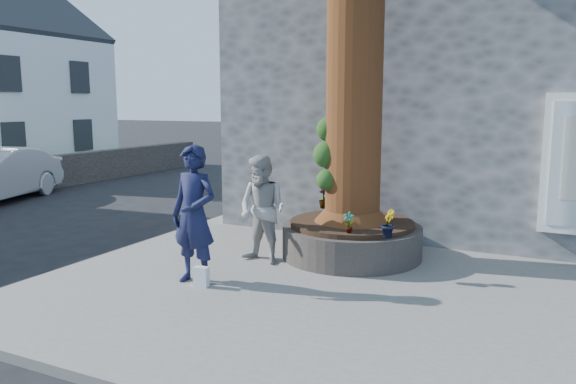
% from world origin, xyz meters
% --- Properties ---
extents(ground, '(120.00, 120.00, 0.00)m').
position_xyz_m(ground, '(0.00, 0.00, 0.00)').
color(ground, black).
rests_on(ground, ground).
extents(pavement, '(9.00, 8.00, 0.12)m').
position_xyz_m(pavement, '(1.50, 1.00, 0.06)').
color(pavement, slate).
rests_on(pavement, ground).
extents(yellow_line, '(0.10, 30.00, 0.01)m').
position_xyz_m(yellow_line, '(-3.05, 1.00, 0.00)').
color(yellow_line, yellow).
rests_on(yellow_line, ground).
extents(stone_shop, '(10.30, 8.30, 6.30)m').
position_xyz_m(stone_shop, '(2.50, 7.20, 3.16)').
color(stone_shop, '#4C4D51').
rests_on(stone_shop, ground).
extents(planter, '(2.30, 2.30, 0.60)m').
position_xyz_m(planter, '(0.80, 2.00, 0.41)').
color(planter, black).
rests_on(planter, pavement).
extents(man, '(0.74, 0.51, 1.95)m').
position_xyz_m(man, '(-0.72, -0.27, 1.10)').
color(man, '#141838').
rests_on(man, pavement).
extents(woman, '(0.92, 0.77, 1.71)m').
position_xyz_m(woman, '(-0.35, 1.04, 0.98)').
color(woman, '#A19F9A').
rests_on(woman, pavement).
extents(shopping_bag, '(0.22, 0.15, 0.28)m').
position_xyz_m(shopping_bag, '(-0.54, -0.39, 0.26)').
color(shopping_bag, white).
rests_on(shopping_bag, pavement).
extents(plant_a, '(0.19, 0.15, 0.32)m').
position_xyz_m(plant_a, '(1.05, 1.15, 0.88)').
color(plant_a, gray).
rests_on(plant_a, planter).
extents(plant_b, '(0.27, 0.27, 0.41)m').
position_xyz_m(plant_b, '(1.65, 1.15, 0.92)').
color(plant_b, gray).
rests_on(plant_b, planter).
extents(plant_c, '(0.21, 0.21, 0.35)m').
position_xyz_m(plant_c, '(-0.05, 2.85, 0.90)').
color(plant_c, gray).
rests_on(plant_c, planter).
extents(plant_d, '(0.31, 0.33, 0.30)m').
position_xyz_m(plant_d, '(0.28, 2.49, 0.87)').
color(plant_d, gray).
rests_on(plant_d, planter).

